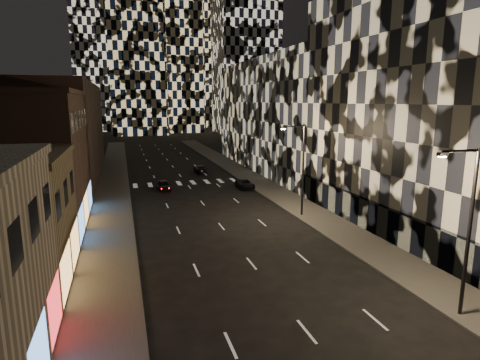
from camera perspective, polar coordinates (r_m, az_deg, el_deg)
sidewalk_left at (r=56.84m, az=-17.70°, el=-0.88°), size 4.00×120.00×0.15m
sidewalk_right at (r=59.74m, az=1.82°, el=0.22°), size 4.00×120.00×0.15m
curb_left at (r=56.83m, az=-15.58°, el=-0.76°), size 0.20×120.00×0.15m
curb_right at (r=59.13m, az=-0.11°, el=0.11°), size 0.20×120.00×0.15m
retail_brown at (r=40.46m, az=-28.52°, el=2.08°), size 10.00×15.00×12.00m
retail_filler_left at (r=66.37m, az=-24.00°, el=6.40°), size 10.00×40.00×14.00m
midrise_right at (r=41.47m, az=27.23°, el=9.35°), size 16.00×25.00×22.00m
midrise_base at (r=37.95m, az=17.45°, el=-4.54°), size 0.60×25.00×3.00m
midrise_filler_right at (r=68.87m, az=8.03°, el=9.06°), size 16.00×40.00×18.00m
streetlight_near at (r=23.78m, az=29.53°, el=-5.19°), size 2.55×0.25×9.00m
streetlight_far at (r=39.90m, az=8.65°, el=2.27°), size 2.55×0.25×9.00m
car_dark_midlane at (r=53.25m, az=-10.80°, el=-0.71°), size 1.71×3.86×1.29m
car_dark_oncoming at (r=65.36m, az=-5.71°, el=1.59°), size 1.80×4.13×1.18m
car_dark_rightlane at (r=53.33m, az=0.72°, el=-0.57°), size 1.94×4.14×1.15m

